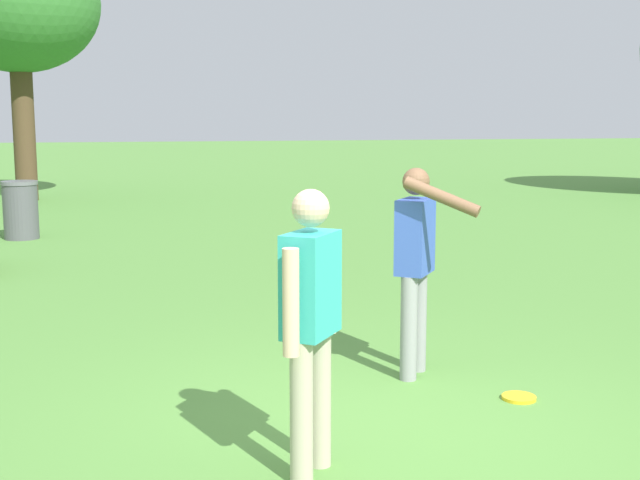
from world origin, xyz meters
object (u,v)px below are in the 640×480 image
(frisbee, at_px, (519,397))
(person_catcher, at_px, (311,314))
(tree_broad_center, at_px, (17,5))
(person_thrower, at_px, (416,255))
(trash_can_further_along, at_px, (21,210))

(frisbee, bearing_deg, person_catcher, -152.84)
(tree_broad_center, bearing_deg, person_thrower, -73.43)
(person_thrower, relative_size, person_catcher, 1.00)
(person_thrower, bearing_deg, trash_can_further_along, 114.66)
(frisbee, bearing_deg, trash_can_further_along, 115.79)
(person_thrower, relative_size, trash_can_further_along, 1.71)
(frisbee, distance_m, trash_can_further_along, 10.17)
(person_thrower, relative_size, tree_broad_center, 0.26)
(person_thrower, xyz_separation_m, person_catcher, (-1.20, -1.61, -0.02))
(person_catcher, relative_size, tree_broad_center, 0.26)
(person_catcher, xyz_separation_m, tree_broad_center, (-3.27, 16.63, 3.61))
(trash_can_further_along, bearing_deg, tree_broad_center, 95.17)
(person_catcher, height_order, frisbee, person_catcher)
(tree_broad_center, bearing_deg, frisbee, -72.32)
(trash_can_further_along, relative_size, tree_broad_center, 0.15)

